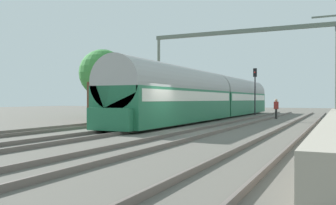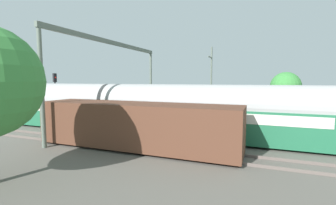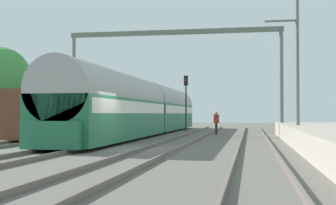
{
  "view_description": "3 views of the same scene",
  "coord_description": "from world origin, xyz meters",
  "px_view_note": "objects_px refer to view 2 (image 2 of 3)",
  "views": [
    {
      "loc": [
        8.13,
        -17.73,
        1.66
      ],
      "look_at": [
        -1.97,
        3.86,
        1.47
      ],
      "focal_mm": 39.38,
      "sensor_mm": 36.0,
      "label": 1
    },
    {
      "loc": [
        -18.95,
        1.59,
        4.31
      ],
      "look_at": [
        1.56,
        9.64,
        2.23
      ],
      "focal_mm": 25.63,
      "sensor_mm": 36.0,
      "label": 2
    },
    {
      "loc": [
        5.69,
        -19.69,
        1.55
      ],
      "look_at": [
        -0.98,
        17.6,
        2.46
      ],
      "focal_mm": 49.34,
      "sensor_mm": 36.0,
      "label": 3
    }
  ],
  "objects_px": {
    "passenger_train": "(109,108)",
    "person_crossing": "(129,111)",
    "railway_signal_far": "(55,91)",
    "freight_car": "(136,125)",
    "catenary_gantry": "(114,63)"
  },
  "relations": [
    {
      "from": "freight_car",
      "to": "person_crossing",
      "type": "distance_m",
      "value": 10.84
    },
    {
      "from": "railway_signal_far",
      "to": "catenary_gantry",
      "type": "distance_m",
      "value": 7.68
    },
    {
      "from": "freight_car",
      "to": "catenary_gantry",
      "type": "relative_size",
      "value": 0.8
    },
    {
      "from": "passenger_train",
      "to": "freight_car",
      "type": "height_order",
      "value": "passenger_train"
    },
    {
      "from": "passenger_train",
      "to": "catenary_gantry",
      "type": "relative_size",
      "value": 2.03
    },
    {
      "from": "passenger_train",
      "to": "catenary_gantry",
      "type": "distance_m",
      "value": 4.46
    },
    {
      "from": "passenger_train",
      "to": "freight_car",
      "type": "bearing_deg",
      "value": -129.78
    },
    {
      "from": "person_crossing",
      "to": "catenary_gantry",
      "type": "xyz_separation_m",
      "value": [
        -3.18,
        -0.36,
        4.86
      ]
    },
    {
      "from": "freight_car",
      "to": "person_crossing",
      "type": "xyz_separation_m",
      "value": [
        9.08,
        5.9,
        -0.44
      ]
    },
    {
      "from": "freight_car",
      "to": "railway_signal_far",
      "type": "bearing_deg",
      "value": 65.32
    },
    {
      "from": "passenger_train",
      "to": "person_crossing",
      "type": "relative_size",
      "value": 18.99
    },
    {
      "from": "freight_car",
      "to": "passenger_train",
      "type": "bearing_deg",
      "value": 50.22
    },
    {
      "from": "freight_car",
      "to": "railway_signal_far",
      "type": "xyz_separation_m",
      "value": [
        5.85,
        12.73,
        1.73
      ]
    },
    {
      "from": "freight_car",
      "to": "catenary_gantry",
      "type": "bearing_deg",
      "value": 43.2
    },
    {
      "from": "railway_signal_far",
      "to": "freight_car",
      "type": "bearing_deg",
      "value": -114.68
    }
  ]
}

